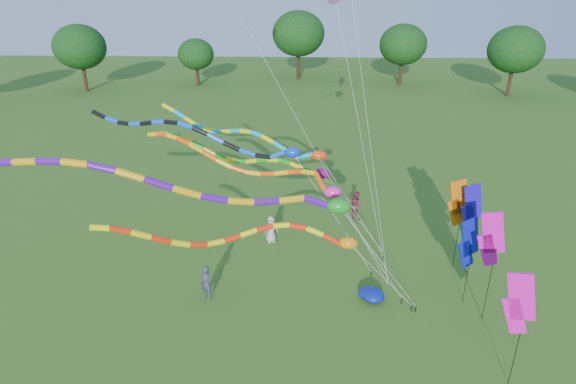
{
  "coord_description": "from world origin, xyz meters",
  "views": [
    {
      "loc": [
        -1.48,
        -15.22,
        13.47
      ],
      "look_at": [
        -2.26,
        4.47,
        4.8
      ],
      "focal_mm": 30.0,
      "sensor_mm": 36.0,
      "label": 1
    }
  ],
  "objects_px": {
    "tube_kite_orange": "(260,168)",
    "person_b": "(206,283)",
    "person_c": "(356,205)",
    "blue_nylon_heap": "(365,288)",
    "tube_kite_red": "(261,237)",
    "person_a": "(271,229)"
  },
  "relations": [
    {
      "from": "tube_kite_red",
      "to": "person_a",
      "type": "distance_m",
      "value": 8.14
    },
    {
      "from": "person_a",
      "to": "blue_nylon_heap",
      "type": "bearing_deg",
      "value": -61.45
    },
    {
      "from": "tube_kite_red",
      "to": "person_c",
      "type": "distance_m",
      "value": 11.99
    },
    {
      "from": "tube_kite_orange",
      "to": "person_a",
      "type": "xyz_separation_m",
      "value": [
        0.23,
        2.77,
        -4.69
      ]
    },
    {
      "from": "tube_kite_orange",
      "to": "person_b",
      "type": "relative_size",
      "value": 7.18
    },
    {
      "from": "blue_nylon_heap",
      "to": "person_c",
      "type": "bearing_deg",
      "value": 88.54
    },
    {
      "from": "tube_kite_orange",
      "to": "person_c",
      "type": "distance_m",
      "value": 9.09
    },
    {
      "from": "blue_nylon_heap",
      "to": "person_b",
      "type": "distance_m",
      "value": 7.4
    },
    {
      "from": "person_b",
      "to": "tube_kite_orange",
      "type": "bearing_deg",
      "value": 84.04
    },
    {
      "from": "tube_kite_orange",
      "to": "person_b",
      "type": "distance_m",
      "value": 5.8
    },
    {
      "from": "blue_nylon_heap",
      "to": "person_c",
      "type": "distance_m",
      "value": 7.79
    },
    {
      "from": "tube_kite_red",
      "to": "blue_nylon_heap",
      "type": "relative_size",
      "value": 6.95
    },
    {
      "from": "blue_nylon_heap",
      "to": "tube_kite_red",
      "type": "bearing_deg",
      "value": -149.72
    },
    {
      "from": "person_b",
      "to": "person_c",
      "type": "xyz_separation_m",
      "value": [
        7.53,
        8.51,
        0.05
      ]
    },
    {
      "from": "blue_nylon_heap",
      "to": "person_c",
      "type": "height_order",
      "value": "person_c"
    },
    {
      "from": "tube_kite_red",
      "to": "blue_nylon_heap",
      "type": "height_order",
      "value": "tube_kite_red"
    },
    {
      "from": "person_b",
      "to": "tube_kite_red",
      "type": "bearing_deg",
      "value": 0.85
    },
    {
      "from": "person_b",
      "to": "person_a",
      "type": "bearing_deg",
      "value": 100.34
    },
    {
      "from": "blue_nylon_heap",
      "to": "person_b",
      "type": "height_order",
      "value": "person_b"
    },
    {
      "from": "person_c",
      "to": "tube_kite_orange",
      "type": "bearing_deg",
      "value": 98.0
    },
    {
      "from": "tube_kite_red",
      "to": "person_c",
      "type": "bearing_deg",
      "value": 53.16
    },
    {
      "from": "blue_nylon_heap",
      "to": "person_c",
      "type": "xyz_separation_m",
      "value": [
        0.2,
        7.76,
        0.65
      ]
    }
  ]
}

